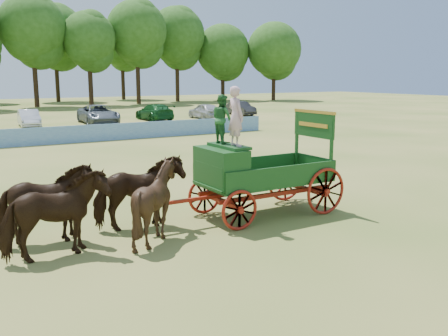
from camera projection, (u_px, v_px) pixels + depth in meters
ground at (273, 205)px, 15.79m from camera, size 160.00×160.00×0.00m
horse_lead_left at (55, 216)px, 11.01m from camera, size 2.42×1.29×1.96m
horse_lead_right at (44, 205)px, 11.94m from camera, size 2.43×1.32×1.96m
horse_wheel_left at (155, 202)px, 12.23m from camera, size 1.80×1.60×1.97m
horse_wheel_right at (139, 193)px, 13.15m from camera, size 2.40×1.25×1.96m
farm_dray at (245, 164)px, 14.10m from camera, size 6.00×2.00×3.76m
sponsor_banner at (83, 134)px, 30.34m from camera, size 26.00×0.08×1.05m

